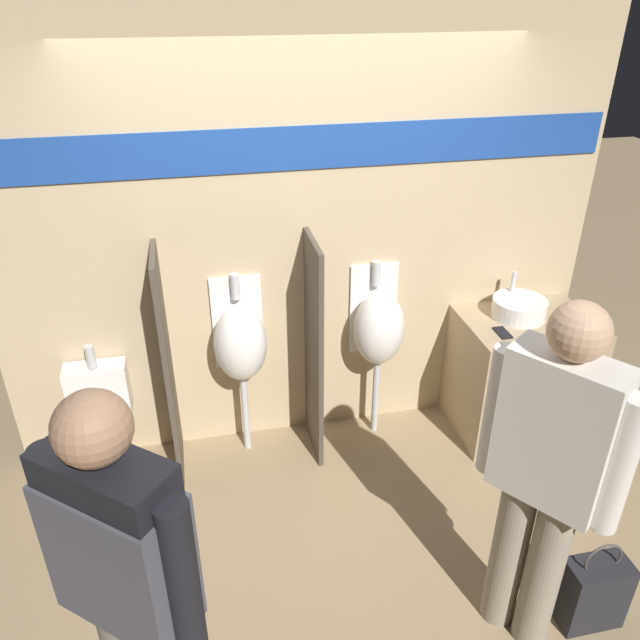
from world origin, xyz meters
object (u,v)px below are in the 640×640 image
Objects in this scene: urinal_far at (378,328)px; shopping_bag at (593,592)px; cell_phone at (503,333)px; person_in_vest at (126,577)px; toilet at (102,440)px; person_with_lanyard at (547,472)px; sink_basin at (519,308)px; urinal_near_counter at (240,343)px.

urinal_far reaches higher than shopping_bag.
person_in_vest is (-2.13, -1.50, 0.18)m from cell_phone.
toilet reaches higher than cell_phone.
cell_phone is 1.38m from person_with_lanyard.
toilet is at bearing -38.65° from person_in_vest.
sink_basin is 0.28× the size of urinal_far.
person_in_vest is at bearing 61.28° from person_with_lanyard.
person_with_lanyard is (-0.47, -1.29, 0.12)m from cell_phone.
person_in_vest reaches higher than cell_phone.
urinal_near_counter is 0.70× the size of person_in_vest.
urinal_far is 1.82m from toilet.
urinal_far is (-0.90, 0.10, -0.10)m from sink_basin.
urinal_near_counter is at bearing -66.98° from person_in_vest.
urinal_far is at bearing -88.50° from person_in_vest.
cell_phone reaches higher than shopping_bag.
person_in_vest is (0.33, -1.65, 0.71)m from toilet.
person_with_lanyard reaches higher than shopping_bag.
person_in_vest reaches higher than toilet.
shopping_bag is (2.02, 0.15, -0.83)m from person_in_vest.
urinal_near_counter is (-1.58, 0.29, -0.04)m from cell_phone.
person_with_lanyard reaches higher than cell_phone.
person_with_lanyard is at bearing -110.00° from cell_phone.
sink_basin reaches higher than toilet.
urinal_far is at bearing -27.33° from person_with_lanyard.
shopping_bag is (1.47, -1.63, -0.61)m from urinal_near_counter.
person_in_vest reaches higher than person_with_lanyard.
sink_basin is at bearing 78.64° from shopping_bag.
cell_phone is at bearing -3.52° from toilet.
shopping_bag is at bearing -101.36° from sink_basin.
shopping_bag is at bearing -47.98° from urinal_near_counter.
sink_basin is 1.71m from shopping_bag.
toilet is at bearing -171.10° from urinal_near_counter.
cell_phone is at bearing -22.25° from urinal_far.
cell_phone is 2.61m from person_in_vest.
urinal_far reaches higher than cell_phone.
shopping_bag is at bearing -134.44° from person_with_lanyard.
urinal_far is at bearing 157.75° from cell_phone.
cell_phone is 1.50m from shopping_bag.
toilet is at bearing 18.25° from person_with_lanyard.
urinal_near_counter is 2.28m from shopping_bag.
sink_basin is 1.62m from person_with_lanyard.
person_in_vest is at bearing -144.90° from cell_phone.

